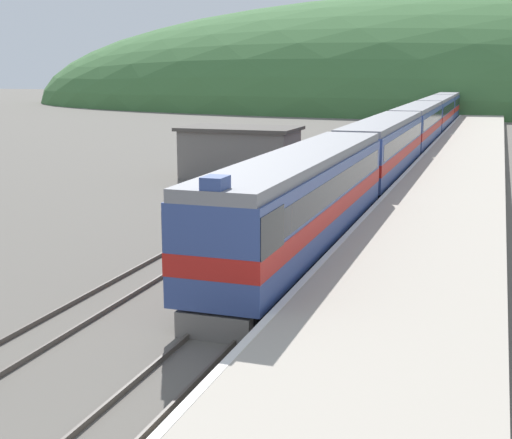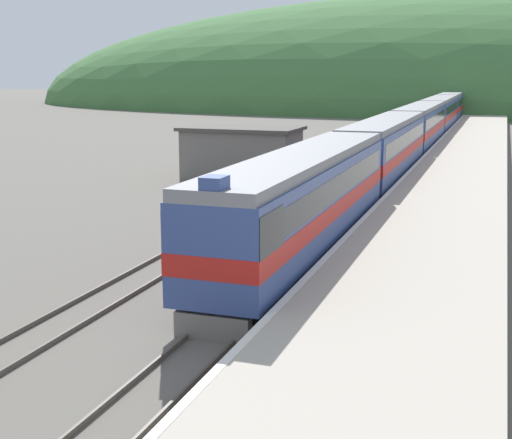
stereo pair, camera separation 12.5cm
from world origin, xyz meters
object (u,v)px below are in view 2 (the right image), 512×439
at_px(carriage_second, 385,149).
at_px(carriage_third, 420,126).
at_px(carriage_fourth, 440,114).
at_px(carriage_fifth, 452,106).
at_px(express_train_lead_car, 303,202).

relative_size(carriage_second, carriage_third, 1.00).
bearing_deg(carriage_fourth, carriage_fifth, 90.00).
xyz_separation_m(carriage_second, carriage_fourth, (0.00, 42.03, 0.00)).
bearing_deg(carriage_third, carriage_fourth, 90.00).
distance_m(carriage_third, carriage_fourth, 21.02).
distance_m(carriage_second, carriage_fourth, 42.03).
xyz_separation_m(express_train_lead_car, carriage_second, (0.00, 21.19, -0.01)).
distance_m(express_train_lead_car, carriage_second, 21.19).
xyz_separation_m(carriage_second, carriage_third, (0.00, 21.02, 0.00)).
distance_m(carriage_second, carriage_third, 21.02).
bearing_deg(express_train_lead_car, carriage_second, 90.00).
bearing_deg(carriage_second, carriage_fourth, 90.00).
bearing_deg(carriage_fifth, express_train_lead_car, -90.00).
height_order(express_train_lead_car, carriage_second, express_train_lead_car).
height_order(express_train_lead_car, carriage_fourth, express_train_lead_car).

